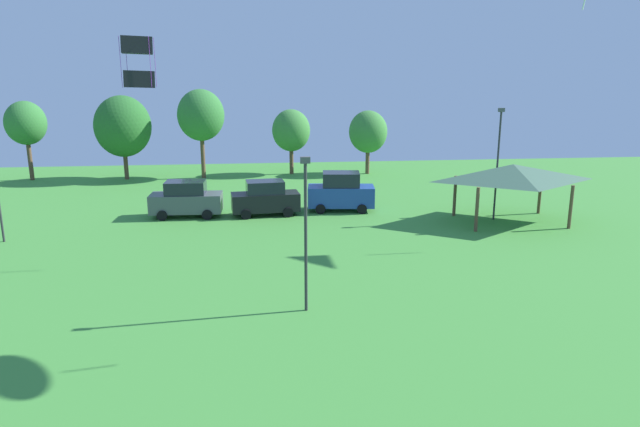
# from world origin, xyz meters

# --- Properties ---
(kite_flying_2) EXTENTS (1.70, 1.68, 2.43)m
(kite_flying_2) POSITION_xyz_m (-7.51, 31.36, 9.47)
(kite_flying_2) COLOR black
(parked_car_leftmost) EXTENTS (4.55, 2.20, 2.31)m
(parked_car_leftmost) POSITION_xyz_m (-6.45, 38.08, 1.14)
(parked_car_leftmost) COLOR #4C5156
(parked_car_leftmost) RESTS_ON ground
(parked_car_second_from_left) EXTENTS (4.46, 2.25, 2.26)m
(parked_car_second_from_left) POSITION_xyz_m (-1.42, 37.88, 1.12)
(parked_car_second_from_left) COLOR black
(parked_car_second_from_left) RESTS_ON ground
(parked_car_third_from_left) EXTENTS (4.56, 2.48, 2.59)m
(parked_car_third_from_left) POSITION_xyz_m (3.61, 38.63, 1.26)
(parked_car_third_from_left) COLOR #234299
(parked_car_third_from_left) RESTS_ON ground
(park_pavilion) EXTENTS (7.41, 4.88, 3.60)m
(park_pavilion) POSITION_xyz_m (13.53, 34.51, 3.08)
(park_pavilion) COLOR brown
(park_pavilion) RESTS_ON ground
(light_post_1) EXTENTS (0.36, 0.20, 6.92)m
(light_post_1) POSITION_xyz_m (12.82, 35.19, 3.87)
(light_post_1) COLOR #2D2D33
(light_post_1) RESTS_ON ground
(light_post_2) EXTENTS (0.36, 0.20, 6.00)m
(light_post_2) POSITION_xyz_m (-0.12, 22.38, 3.40)
(light_post_2) COLOR #2D2D33
(light_post_2) RESTS_ON ground
(treeline_tree_0) EXTENTS (3.35, 3.35, 6.71)m
(treeline_tree_0) POSITION_xyz_m (-21.23, 52.71, 4.83)
(treeline_tree_0) COLOR brown
(treeline_tree_0) RESTS_ON ground
(treeline_tree_1) EXTENTS (4.72, 4.72, 7.16)m
(treeline_tree_1) POSITION_xyz_m (-13.18, 52.15, 4.55)
(treeline_tree_1) COLOR brown
(treeline_tree_1) RESTS_ON ground
(treeline_tree_2) EXTENTS (4.00, 4.00, 7.65)m
(treeline_tree_2) POSITION_xyz_m (-6.60, 52.11, 5.43)
(treeline_tree_2) COLOR brown
(treeline_tree_2) RESTS_ON ground
(treeline_tree_3) EXTENTS (3.41, 3.41, 5.83)m
(treeline_tree_3) POSITION_xyz_m (1.21, 53.31, 3.93)
(treeline_tree_3) COLOR brown
(treeline_tree_3) RESTS_ON ground
(treeline_tree_4) EXTENTS (3.45, 3.45, 5.72)m
(treeline_tree_4) POSITION_xyz_m (8.11, 52.65, 3.80)
(treeline_tree_4) COLOR brown
(treeline_tree_4) RESTS_ON ground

